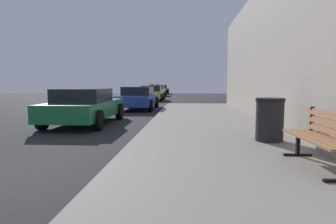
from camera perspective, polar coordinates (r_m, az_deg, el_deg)
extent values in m
cube|color=gray|center=(3.70, 15.32, -16.42)|extent=(4.00, 32.00, 0.15)
cube|color=#9E6B42|center=(5.04, 25.11, -4.67)|extent=(0.17, 1.67, 0.04)
cube|color=#9E6B42|center=(5.09, 26.40, -4.62)|extent=(0.17, 1.67, 0.04)
cube|color=#9E6B42|center=(5.14, 27.67, -4.58)|extent=(0.17, 1.67, 0.04)
cube|color=#9E6B42|center=(5.20, 28.91, -4.53)|extent=(0.17, 1.67, 0.04)
cube|color=#9E6B42|center=(5.20, 29.28, -3.43)|extent=(0.12, 1.67, 0.11)
cube|color=#9E6B42|center=(5.18, 29.35, -2.01)|extent=(0.12, 1.67, 0.11)
cube|color=#9E6B42|center=(5.17, 29.42, -0.58)|extent=(0.12, 1.67, 0.11)
cube|color=black|center=(5.79, 23.89, -5.60)|extent=(0.06, 0.06, 0.45)
cube|color=black|center=(5.84, 23.81, -7.58)|extent=(0.50, 0.08, 0.04)
cube|color=black|center=(5.82, 26.15, -1.21)|extent=(0.05, 0.05, 0.44)
cylinder|color=black|center=(7.03, 19.11, -1.72)|extent=(0.61, 0.61, 0.89)
cylinder|color=black|center=(6.99, 19.23, 2.25)|extent=(0.64, 0.64, 0.08)
cube|color=#196638|center=(10.94, -15.69, 0.60)|extent=(1.80, 4.45, 0.55)
cube|color=black|center=(10.70, -16.16, 3.17)|extent=(1.58, 2.00, 0.45)
cylinder|color=black|center=(12.60, -17.37, 0.15)|extent=(0.22, 0.64, 0.64)
cylinder|color=black|center=(12.07, -9.39, 0.10)|extent=(0.22, 0.64, 0.64)
cylinder|color=black|center=(10.01, -23.24, -1.38)|extent=(0.22, 0.64, 0.64)
cylinder|color=black|center=(9.33, -13.35, -1.55)|extent=(0.22, 0.64, 0.64)
cube|color=#233899|center=(16.65, -5.71, 2.40)|extent=(1.72, 4.52, 0.55)
cube|color=black|center=(16.41, -5.86, 4.10)|extent=(1.51, 2.03, 0.45)
cylinder|color=black|center=(18.24, -7.62, 1.94)|extent=(0.22, 0.64, 0.64)
cylinder|color=black|center=(17.98, -2.25, 1.94)|extent=(0.22, 0.64, 0.64)
cylinder|color=black|center=(15.42, -9.74, 1.26)|extent=(0.22, 0.64, 0.64)
cylinder|color=black|center=(15.11, -3.40, 1.25)|extent=(0.22, 0.64, 0.64)
cube|color=yellow|center=(25.27, -3.12, 3.48)|extent=(1.80, 4.03, 0.55)
cube|color=black|center=(25.05, -3.18, 4.61)|extent=(1.58, 1.81, 0.45)
cube|color=yellow|center=(25.05, -3.19, 5.30)|extent=(0.36, 0.14, 0.16)
cylinder|color=black|center=(26.67, -4.71, 3.09)|extent=(0.22, 0.64, 0.64)
cylinder|color=black|center=(26.47, -0.85, 3.09)|extent=(0.22, 0.64, 0.64)
cylinder|color=black|center=(24.13, -5.61, 2.83)|extent=(0.22, 0.64, 0.64)
cylinder|color=black|center=(23.90, -1.35, 2.83)|extent=(0.22, 0.64, 0.64)
cube|color=#B7B7BF|center=(34.26, -2.07, 4.02)|extent=(1.71, 4.58, 0.55)
cube|color=black|center=(34.02, -2.11, 4.85)|extent=(1.51, 2.06, 0.45)
cube|color=yellow|center=(34.02, -2.11, 5.37)|extent=(0.36, 0.14, 0.16)
cylinder|color=black|center=(35.82, -3.20, 3.72)|extent=(0.22, 0.64, 0.64)
cylinder|color=black|center=(35.65, -0.46, 3.72)|extent=(0.22, 0.64, 0.64)
cylinder|color=black|center=(32.91, -3.81, 3.56)|extent=(0.22, 0.64, 0.64)
cylinder|color=black|center=(32.73, -0.84, 3.56)|extent=(0.22, 0.64, 0.64)
cube|color=black|center=(42.13, -1.27, 4.31)|extent=(1.74, 4.39, 0.55)
cube|color=black|center=(41.90, -1.30, 4.98)|extent=(1.53, 1.97, 0.45)
cylinder|color=black|center=(43.62, -2.25, 4.05)|extent=(0.22, 0.64, 0.64)
cylinder|color=black|center=(43.47, 0.04, 4.05)|extent=(0.22, 0.64, 0.64)
cylinder|color=black|center=(40.83, -2.66, 3.95)|extent=(0.22, 0.64, 0.64)
cylinder|color=black|center=(40.67, -0.22, 3.95)|extent=(0.22, 0.64, 0.64)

